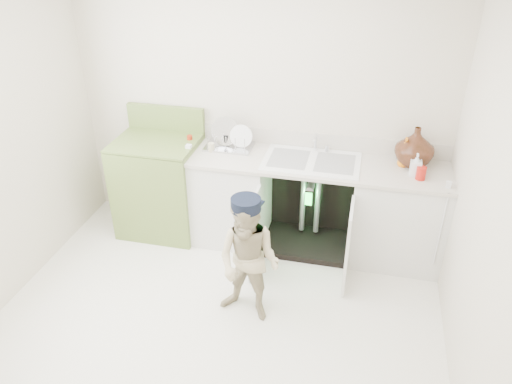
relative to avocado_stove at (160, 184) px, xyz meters
The scene contains 5 objects.
ground 1.57m from the avocado_stove, 52.25° to the right, with size 3.50×3.50×0.00m, color beige.
room_shell 1.67m from the avocado_stove, 52.25° to the right, with size 6.00×5.50×1.26m.
counter_run 1.50m from the avocado_stove, ahead, with size 2.44×1.02×1.25m.
avocado_stove is the anchor object (origin of this frame).
repair_worker 1.54m from the avocado_stove, 41.81° to the right, with size 0.67×0.96×1.06m.
Camera 1 is at (0.97, -2.76, 2.87)m, focal length 35.00 mm.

